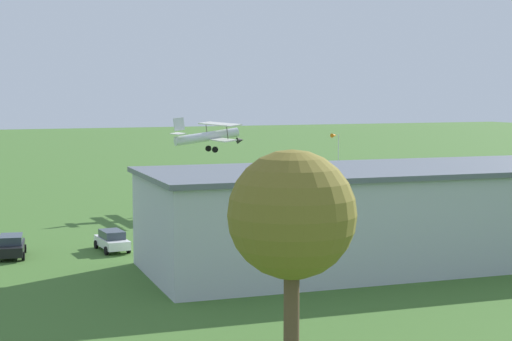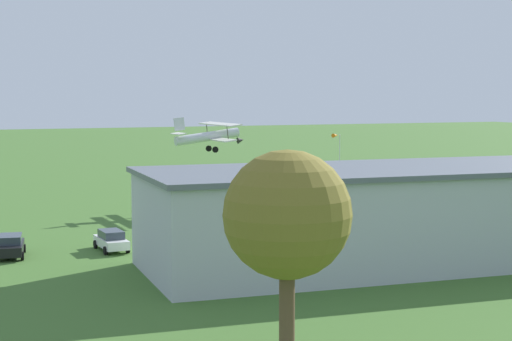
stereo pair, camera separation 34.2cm
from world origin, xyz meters
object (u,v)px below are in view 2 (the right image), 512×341
object	(u,v)px
person_beside_truck	(462,213)
person_watching_takeoff	(443,212)
car_black	(11,246)
windsock	(336,139)
person_at_fence_line	(206,222)
hangar	(406,214)
person_crossing_taxiway	(485,214)
tree_by_windsock	(287,216)
car_white	(111,240)
person_walking_on_apron	(397,209)
biplane	(210,135)

from	to	relation	value
person_beside_truck	person_watching_takeoff	bearing A→B (deg)	-51.02
car_black	windsock	bearing A→B (deg)	-139.42
person_at_fence_line	person_watching_takeoff	bearing A→B (deg)	173.97
hangar	person_crossing_taxiway	size ratio (longest dim) A/B	23.41
car_black	person_at_fence_line	distance (m)	18.05
car_black	tree_by_windsock	size ratio (longest dim) A/B	0.49
car_white	person_at_fence_line	world-z (taller)	person_at_fence_line
hangar	person_walking_on_apron	xyz separation A→B (m)	(-10.90, -18.59, -2.60)
tree_by_windsock	windsock	world-z (taller)	tree_by_windsock
biplane	car_white	xyz separation A→B (m)	(14.89, 19.23, -6.92)
car_white	person_beside_truck	bearing A→B (deg)	-176.79
person_crossing_taxiway	person_watching_takeoff	bearing A→B (deg)	-50.71
car_black	person_beside_truck	distance (m)	41.56
person_crossing_taxiway	hangar	bearing A→B (deg)	37.19
person_watching_takeoff	windsock	xyz separation A→B (m)	(-9.56, -39.83, 4.80)
hangar	person_beside_truck	world-z (taller)	hangar
person_at_fence_line	hangar	bearing A→B (deg)	115.85
hangar	tree_by_windsock	xyz separation A→B (m)	(18.26, 19.26, 3.54)
person_at_fence_line	person_crossing_taxiway	xyz separation A→B (m)	(-25.63, 5.50, 0.01)
car_black	person_crossing_taxiway	xyz separation A→B (m)	(-42.87, 0.13, -0.03)
person_watching_takeoff	person_beside_truck	bearing A→B (deg)	128.98
person_crossing_taxiway	tree_by_windsock	xyz separation A→B (m)	(35.05, 32.01, 6.19)
hangar	person_walking_on_apron	bearing A→B (deg)	-120.39
car_white	person_crossing_taxiway	distance (m)	35.41
car_black	biplane	bearing A→B (deg)	-139.93
person_beside_truck	car_white	bearing A→B (deg)	3.21
person_walking_on_apron	person_watching_takeoff	size ratio (longest dim) A/B	1.08
hangar	windsock	xyz separation A→B (m)	(-23.85, -55.64, 2.13)
car_white	tree_by_windsock	bearing A→B (deg)	90.64
person_at_fence_line	windsock	distance (m)	49.90
person_watching_takeoff	person_crossing_taxiway	size ratio (longest dim) A/B	0.98
person_at_fence_line	person_crossing_taxiway	distance (m)	26.22
person_at_fence_line	car_black	bearing A→B (deg)	17.30
person_beside_truck	person_walking_on_apron	bearing A→B (deg)	-42.90
person_walking_on_apron	person_watching_takeoff	xyz separation A→B (m)	(-3.39, 2.79, -0.07)
person_beside_truck	windsock	distance (m)	42.39
hangar	person_walking_on_apron	size ratio (longest dim) A/B	22.26
person_walking_on_apron	tree_by_windsock	size ratio (longest dim) A/B	0.18
car_white	person_beside_truck	distance (m)	34.12
biplane	windsock	distance (m)	36.59
car_white	person_crossing_taxiway	size ratio (longest dim) A/B	2.68
person_walking_on_apron	windsock	distance (m)	39.52
car_black	person_at_fence_line	size ratio (longest dim) A/B	2.92
car_black	tree_by_windsock	world-z (taller)	tree_by_windsock
hangar	biplane	bearing A→B (deg)	-83.30
person_walking_on_apron	windsock	xyz separation A→B (m)	(-12.95, -37.04, 4.73)
hangar	person_walking_on_apron	world-z (taller)	hangar
biplane	person_watching_takeoff	bearing A→B (deg)	138.61
car_white	car_black	xyz separation A→B (m)	(7.46, -0.43, 0.03)
car_black	person_walking_on_apron	world-z (taller)	person_walking_on_apron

